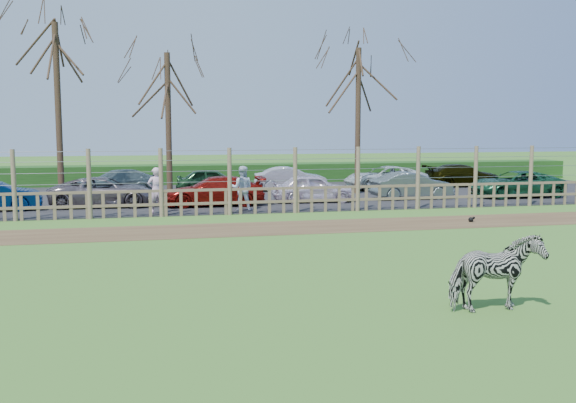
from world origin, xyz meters
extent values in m
plane|color=#67953D|center=(0.00, 0.00, 0.00)|extent=(120.00, 120.00, 0.00)
cube|color=brown|center=(0.00, 4.50, 0.01)|extent=(34.00, 2.80, 0.01)
cube|color=#232326|center=(0.00, 14.50, 0.02)|extent=(44.00, 13.00, 0.04)
cube|color=#1E4716|center=(0.00, 21.50, 0.55)|extent=(46.00, 2.00, 1.10)
cube|color=brown|center=(0.00, 8.00, 0.45)|extent=(30.00, 0.06, 0.10)
cube|color=brown|center=(0.00, 8.00, 0.95)|extent=(30.00, 0.06, 0.10)
cylinder|color=brown|center=(-7.50, 8.00, 1.25)|extent=(0.16, 0.16, 2.50)
cylinder|color=brown|center=(-5.00, 8.00, 1.25)|extent=(0.16, 0.16, 2.50)
cylinder|color=brown|center=(-2.50, 8.00, 1.25)|extent=(0.16, 0.16, 2.50)
cylinder|color=brown|center=(0.00, 8.00, 1.25)|extent=(0.16, 0.16, 2.50)
cylinder|color=brown|center=(2.50, 8.00, 1.25)|extent=(0.16, 0.16, 2.50)
cylinder|color=brown|center=(5.00, 8.00, 1.25)|extent=(0.16, 0.16, 2.50)
cylinder|color=brown|center=(7.50, 8.00, 1.25)|extent=(0.16, 0.16, 2.50)
cylinder|color=brown|center=(10.00, 8.00, 1.25)|extent=(0.16, 0.16, 2.50)
cylinder|color=brown|center=(12.50, 8.00, 1.25)|extent=(0.16, 0.16, 2.50)
cylinder|color=gray|center=(0.00, 8.00, 1.25)|extent=(30.00, 0.02, 0.02)
cylinder|color=gray|center=(0.00, 8.00, 1.65)|extent=(30.00, 0.02, 0.02)
cylinder|color=gray|center=(0.00, 8.00, 2.05)|extent=(30.00, 0.02, 0.02)
cylinder|color=gray|center=(0.00, 8.00, 2.40)|extent=(30.00, 0.02, 0.02)
cylinder|color=#3D2B1E|center=(-6.50, 12.50, 3.75)|extent=(0.26, 0.26, 7.50)
cylinder|color=#3D2B1E|center=(-2.00, 13.50, 3.25)|extent=(0.26, 0.26, 6.50)
cylinder|color=#3D2B1E|center=(7.00, 14.00, 3.50)|extent=(0.26, 0.26, 7.00)
imported|color=gray|center=(2.97, -5.57, 0.70)|extent=(1.70, 0.86, 1.39)
imported|color=silver|center=(-2.68, 8.73, 0.90)|extent=(0.72, 0.56, 1.72)
imported|color=silver|center=(0.59, 8.86, 0.90)|extent=(0.99, 0.87, 1.72)
sphere|color=black|center=(7.86, 4.33, 0.09)|extent=(0.17, 0.17, 0.17)
sphere|color=black|center=(7.96, 4.33, 0.15)|extent=(0.09, 0.09, 0.09)
imported|color=#655B62|center=(-4.70, 11.29, 0.64)|extent=(4.44, 2.26, 1.20)
imported|color=maroon|center=(-0.31, 10.60, 0.64)|extent=(4.16, 1.74, 1.20)
imported|color=silver|center=(4.00, 10.97, 0.64)|extent=(3.61, 1.65, 1.20)
imported|color=#535F5F|center=(8.63, 11.20, 0.64)|extent=(3.66, 1.31, 1.20)
imported|color=#195333|center=(13.62, 10.86, 0.64)|extent=(4.36, 2.09, 1.20)
imported|color=#4C6164|center=(-4.46, 15.74, 0.64)|extent=(4.22, 1.90, 1.20)
imported|color=#1F4826|center=(0.14, 15.68, 0.64)|extent=(3.60, 1.62, 1.20)
imported|color=#B7B2BB|center=(4.14, 16.03, 0.64)|extent=(3.73, 1.55, 1.20)
imported|color=silver|center=(9.06, 15.64, 0.64)|extent=(4.39, 2.14, 1.20)
imported|color=black|center=(13.76, 16.25, 0.64)|extent=(4.22, 1.90, 1.20)
camera|label=1|loc=(-3.02, -15.61, 3.27)|focal=40.00mm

